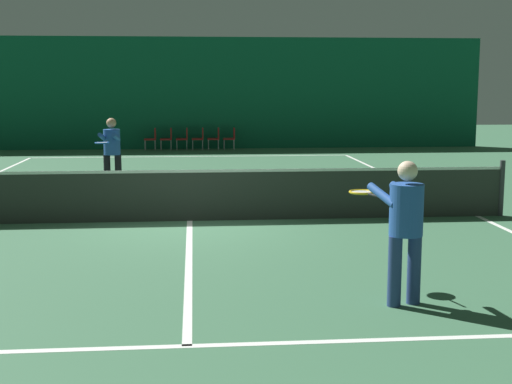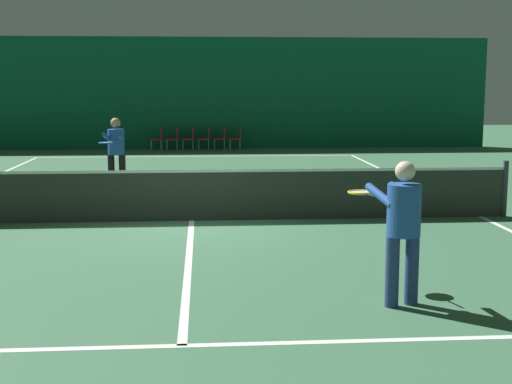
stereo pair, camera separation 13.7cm
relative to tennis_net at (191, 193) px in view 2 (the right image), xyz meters
The scene contains 16 objects.
ground_plane 0.51m from the tennis_net, ahead, with size 60.00×60.00×0.00m, color #386647.
backdrop_curtain 15.10m from the tennis_net, 90.00° to the left, with size 23.00×0.12×4.31m.
court_line_baseline_far 11.91m from the tennis_net, 90.00° to the left, with size 11.00×0.10×0.00m.
court_line_service_far 6.42m from the tennis_net, 90.00° to the left, with size 8.25×0.10×0.00m.
court_line_service_near 6.42m from the tennis_net, 90.00° to the right, with size 8.25×0.10×0.00m.
court_line_sideline_right 5.52m from the tennis_net, ahead, with size 0.10×23.80×0.00m.
court_line_centre 0.51m from the tennis_net, ahead, with size 0.10×12.80×0.00m.
tennis_net is the anchor object (origin of this frame).
player_near 5.82m from the tennis_net, 64.99° to the right, with size 0.73×1.39×1.66m.
player_far 4.53m from the tennis_net, 114.28° to the left, with size 0.51×1.40×1.71m.
courtside_chair_0 14.54m from the tennis_net, 95.88° to the left, with size 0.44×0.44×0.84m.
courtside_chair_1 14.49m from the tennis_net, 93.50° to the left, with size 0.44×0.44×0.84m.
courtside_chair_2 14.47m from the tennis_net, 91.11° to the left, with size 0.44×0.44×0.84m.
courtside_chair_3 14.47m from the tennis_net, 88.72° to the left, with size 0.44×0.44×0.84m.
courtside_chair_4 14.49m from the tennis_net, 86.33° to the left, with size 0.44×0.44×0.84m.
courtside_chair_5 14.55m from the tennis_net, 83.95° to the left, with size 0.44×0.44×0.84m.
Camera 2 is at (0.23, -13.02, 2.50)m, focal length 50.00 mm.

